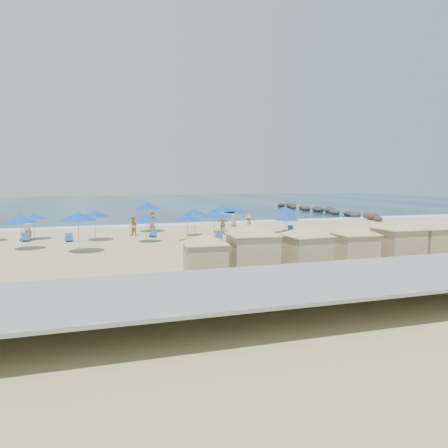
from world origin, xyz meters
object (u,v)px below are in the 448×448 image
(cabana_1, at_px, (253,244))
(umbrella_11, at_px, (287,217))
(umbrella_10, at_px, (285,209))
(trash_bin, at_px, (200,255))
(cabana_5, at_px, (433,235))
(beachgoer_2, at_px, (223,224))
(umbrella_5, at_px, (187,217))
(cabana_0, at_px, (205,252))
(cabana_3, at_px, (355,242))
(umbrella_12, at_px, (195,212))
(rock_jetty, at_px, (323,210))
(umbrella_1, at_px, (21,219))
(umbrella_4, at_px, (148,206))
(cabana_2, at_px, (306,244))
(umbrella_7, at_px, (222,208))
(beachgoer_4, at_px, (152,222))
(umbrella_8, at_px, (214,214))
(beachgoer_0, at_px, (28,229))
(umbrella_2, at_px, (34,216))
(umbrella_6, at_px, (146,218))
(umbrella_3, at_px, (78,216))
(beachgoer_3, at_px, (248,225))
(beachgoer_5, at_px, (234,218))
(beachgoer_1, at_px, (133,226))
(cabana_4, at_px, (398,237))
(umbrella_9, at_px, (235,210))

(cabana_1, xyz_separation_m, umbrella_11, (6.93, 10.32, 0.20))
(umbrella_10, bearing_deg, trash_bin, -134.62)
(cabana_5, relative_size, beachgoer_2, 2.58)
(cabana_5, bearing_deg, umbrella_5, 131.66)
(cabana_0, height_order, cabana_3, cabana_3)
(umbrella_10, height_order, umbrella_12, umbrella_10)
(rock_jetty, distance_m, umbrella_1, 42.30)
(cabana_3, height_order, umbrella_4, umbrella_4)
(cabana_2, relative_size, umbrella_7, 1.73)
(cabana_0, bearing_deg, beachgoer_4, 88.16)
(trash_bin, bearing_deg, umbrella_8, 60.66)
(umbrella_1, relative_size, umbrella_11, 1.12)
(umbrella_1, distance_m, beachgoer_0, 4.57)
(umbrella_7, distance_m, umbrella_8, 6.61)
(umbrella_2, xyz_separation_m, umbrella_12, (12.63, -1.87, 0.18))
(cabana_2, xyz_separation_m, umbrella_6, (-6.05, 13.74, 0.26))
(umbrella_3, height_order, beachgoer_3, umbrella_3)
(rock_jetty, bearing_deg, beachgoer_5, -144.47)
(beachgoer_1, xyz_separation_m, beachgoer_5, (10.42, 4.12, 0.05))
(beachgoer_1, bearing_deg, umbrella_4, 102.81)
(beachgoer_5, bearing_deg, umbrella_12, 169.49)
(rock_jetty, distance_m, cabana_4, 37.92)
(cabana_0, distance_m, beachgoer_2, 17.63)
(umbrella_7, relative_size, beachgoer_3, 1.53)
(umbrella_5, bearing_deg, umbrella_4, 106.44)
(trash_bin, bearing_deg, cabana_2, -52.76)
(rock_jetty, relative_size, beachgoer_4, 14.89)
(umbrella_9, bearing_deg, beachgoer_5, 72.09)
(cabana_3, height_order, umbrella_12, cabana_3)
(umbrella_10, bearing_deg, rock_jetty, 51.40)
(beachgoer_0, relative_size, beachgoer_3, 1.12)
(trash_bin, distance_m, cabana_4, 11.06)
(umbrella_1, bearing_deg, cabana_1, -47.18)
(umbrella_3, distance_m, umbrella_12, 10.84)
(umbrella_5, height_order, beachgoer_1, umbrella_5)
(cabana_2, bearing_deg, cabana_1, 177.34)
(umbrella_6, height_order, beachgoer_0, umbrella_6)
(cabana_5, xyz_separation_m, beachgoer_3, (-5.31, 15.43, -0.78))
(umbrella_3, distance_m, beachgoer_5, 18.73)
(beachgoer_4, bearing_deg, cabana_4, 167.41)
(trash_bin, relative_size, beachgoer_4, 0.48)
(trash_bin, height_order, umbrella_6, umbrella_6)
(umbrella_12, xyz_separation_m, beachgoer_5, (5.52, 5.78, -1.13))
(cabana_1, height_order, cabana_2, cabana_1)
(beachgoer_2, bearing_deg, umbrella_11, 137.72)
(cabana_0, distance_m, umbrella_6, 13.82)
(cabana_0, distance_m, umbrella_11, 14.08)
(cabana_4, relative_size, beachgoer_4, 2.58)
(umbrella_6, relative_size, beachgoer_5, 1.20)
(cabana_4, bearing_deg, umbrella_9, 100.59)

